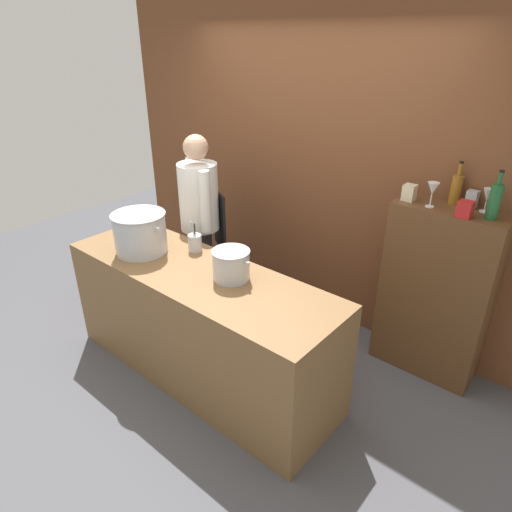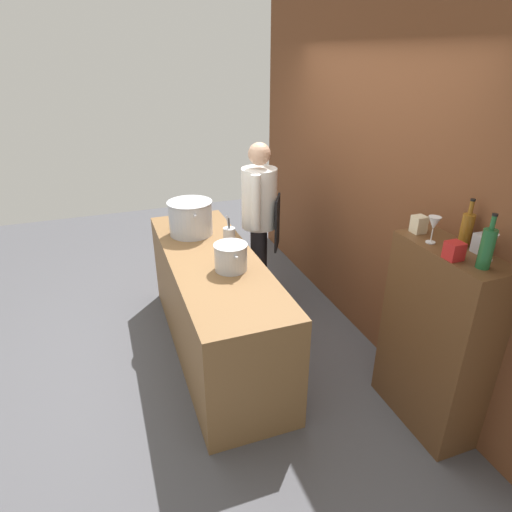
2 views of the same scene
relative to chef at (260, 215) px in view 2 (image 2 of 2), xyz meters
The scene contains 15 objects.
ground_plane 1.33m from the chef, 44.84° to the right, with size 8.00×8.00×0.00m, color #4C4C51.
brick_back_panel 1.13m from the chef, 49.24° to the left, with size 4.40×0.10×3.00m, color brown.
prep_counter 1.05m from the chef, 44.84° to the right, with size 2.19×0.70×0.90m, color brown.
bar_cabinet 2.02m from the chef, 15.82° to the left, with size 0.76×0.32×1.33m, color brown.
chef is the anchor object (origin of this frame).
stockpot_large 0.71m from the chef, 82.21° to the right, with size 0.46×0.40×0.30m.
stockpot_small 1.06m from the chef, 32.06° to the right, with size 0.32×0.26×0.21m.
utensil_crock 0.58m from the chef, 47.20° to the right, with size 0.10×0.10×0.24m.
wine_bottle_green 2.28m from the chef, 13.33° to the left, with size 0.08×0.08×0.32m.
wine_bottle_amber 2.05m from the chef, 18.67° to the left, with size 0.07×0.07×0.30m.
wine_glass_short 2.24m from the chef, 16.33° to the left, with size 0.07×0.07×0.16m.
wine_glass_wide 1.91m from the chef, 14.96° to the left, with size 0.08×0.08×0.17m.
spice_tin_silver 2.14m from the chef, 17.96° to the left, with size 0.07×0.07×0.12m, color #B2B2B7.
spice_tin_red 2.11m from the chef, 12.18° to the left, with size 0.09×0.09×0.10m, color red.
spice_tin_cream 1.75m from the chef, 17.52° to the left, with size 0.08×0.08×0.11m, color beige.
Camera 2 is at (3.12, -0.75, 2.43)m, focal length 30.68 mm.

